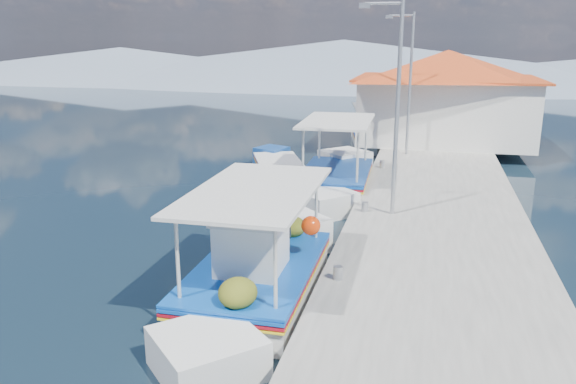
# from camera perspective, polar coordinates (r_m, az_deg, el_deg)

# --- Properties ---
(ground) EXTENTS (160.00, 160.00, 0.00)m
(ground) POSITION_cam_1_polar(r_m,az_deg,el_deg) (16.04, -6.85, -4.78)
(ground) COLOR black
(ground) RESTS_ON ground
(quay) EXTENTS (5.00, 44.00, 0.50)m
(quay) POSITION_cam_1_polar(r_m,az_deg,el_deg) (20.73, 14.72, 0.19)
(quay) COLOR #A3A199
(quay) RESTS_ON ground
(bollards) EXTENTS (0.20, 17.20, 0.30)m
(bollards) POSITION_cam_1_polar(r_m,az_deg,el_deg) (19.96, 8.78, 1.13)
(bollards) COLOR #A5A8AD
(bollards) RESTS_ON quay
(main_caique) EXTENTS (2.50, 8.28, 2.72)m
(main_caique) POSITION_cam_1_polar(r_m,az_deg,el_deg) (12.43, -3.03, -8.19)
(main_caique) COLOR white
(main_caique) RESTS_ON ground
(caique_green_canopy) EXTENTS (2.52, 7.85, 2.93)m
(caique_green_canopy) POSITION_cam_1_polar(r_m,az_deg,el_deg) (20.83, 4.90, 1.25)
(caique_green_canopy) COLOR white
(caique_green_canopy) RESTS_ON ground
(caique_blue_hull) EXTENTS (3.12, 5.33, 1.03)m
(caique_blue_hull) POSITION_cam_1_polar(r_m,az_deg,el_deg) (23.17, -0.89, 2.34)
(caique_blue_hull) COLOR navy
(caique_blue_hull) RESTS_ON ground
(caique_far) EXTENTS (2.65, 6.28, 2.24)m
(caique_far) POSITION_cam_1_polar(r_m,az_deg,el_deg) (30.37, 8.40, 5.54)
(caique_far) COLOR white
(caique_far) RESTS_ON ground
(harbor_building) EXTENTS (10.49, 10.49, 4.40)m
(harbor_building) POSITION_cam_1_polar(r_m,az_deg,el_deg) (29.19, 15.56, 9.45)
(harbor_building) COLOR silver
(harbor_building) RESTS_ON quay
(lamp_post_near) EXTENTS (1.21, 0.14, 6.00)m
(lamp_post_near) POSITION_cam_1_polar(r_m,az_deg,el_deg) (16.16, 10.66, 9.28)
(lamp_post_near) COLOR #A5A8AD
(lamp_post_near) RESTS_ON quay
(lamp_post_far) EXTENTS (1.21, 0.14, 6.00)m
(lamp_post_far) POSITION_cam_1_polar(r_m,az_deg,el_deg) (25.12, 11.99, 11.27)
(lamp_post_far) COLOR #A5A8AD
(lamp_post_far) RESTS_ON quay
(mountain_ridge) EXTENTS (171.40, 96.00, 5.50)m
(mountain_ridge) POSITION_cam_1_polar(r_m,az_deg,el_deg) (70.15, 15.15, 11.98)
(mountain_ridge) COLOR slate
(mountain_ridge) RESTS_ON ground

